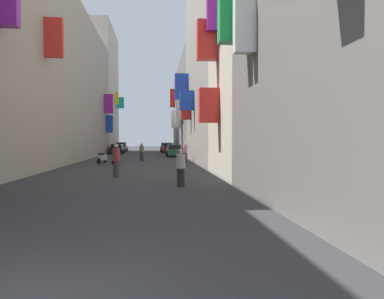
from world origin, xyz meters
TOP-DOWN VIEW (x-y plane):
  - ground_plane at (0.00, 30.00)m, footprint 140.00×140.00m
  - building_left_mid_a at (-8.00, 27.48)m, footprint 7.17×38.24m
  - building_left_mid_b at (-8.00, 53.30)m, footprint 7.27×13.41m
  - building_right_mid_b at (7.99, 24.74)m, footprint 7.34×15.19m
  - building_right_mid_c at (7.99, 46.16)m, footprint 7.26×27.67m
  - parked_car_black at (-3.79, 45.86)m, footprint 1.91×4.42m
  - parked_car_green at (3.93, 36.45)m, footprint 1.85×4.39m
  - parked_car_grey at (-3.89, 53.33)m, footprint 1.87×4.32m
  - parked_car_red at (3.62, 47.28)m, footprint 1.85×4.50m
  - parked_car_blue at (3.48, 53.87)m, footprint 1.91×4.18m
  - scooter_silver at (-2.74, 25.34)m, footprint 0.67×1.89m
  - scooter_green at (-1.54, 24.27)m, footprint 0.85×1.83m
  - pedestrian_crossing at (4.28, 25.29)m, footprint 0.45×0.45m
  - pedestrian_near_left at (2.79, 10.44)m, footprint 0.48×0.48m
  - pedestrian_near_right at (-0.32, 14.36)m, footprint 0.52×0.52m
  - pedestrian_mid_street at (0.46, 27.94)m, footprint 0.52×0.52m
  - traffic_light_near_corner at (4.61, 32.79)m, footprint 0.26×0.34m

SIDE VIEW (x-z plane):
  - ground_plane at x=0.00m, z-range 0.00..0.00m
  - scooter_silver at x=-2.74m, z-range -0.10..1.03m
  - scooter_green at x=-1.54m, z-range -0.10..1.03m
  - parked_car_black at x=-3.79m, z-range 0.05..1.38m
  - parked_car_green at x=3.93m, z-range 0.04..1.43m
  - parked_car_red at x=3.62m, z-range 0.04..1.51m
  - pedestrian_near_left at x=2.79m, z-range -0.01..1.57m
  - parked_car_blue at x=3.48m, z-range 0.04..1.54m
  - parked_car_grey at x=-3.89m, z-range 0.03..1.58m
  - pedestrian_mid_street at x=0.46m, z-range 0.00..1.65m
  - pedestrian_crossing at x=4.28m, z-range 0.00..1.73m
  - pedestrian_near_right at x=-0.32m, z-range 0.00..1.75m
  - traffic_light_near_corner at x=4.61m, z-range 0.79..5.24m
  - building_right_mid_c at x=7.99m, z-range 0.00..12.59m
  - building_left_mid_a at x=-8.00m, z-range 0.00..14.66m
  - building_left_mid_b at x=-8.00m, z-range 0.00..19.90m
  - building_right_mid_b at x=7.99m, z-range -0.01..21.67m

